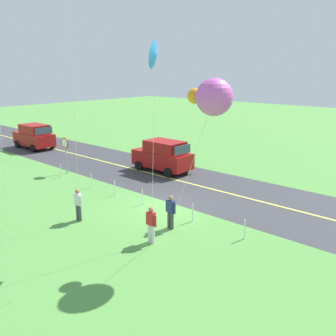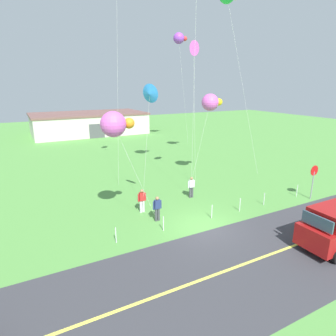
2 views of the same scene
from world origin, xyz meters
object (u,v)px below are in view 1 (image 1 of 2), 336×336
(person_child_watcher, at_px, (78,204))
(kite_blue_mid, at_px, (213,97))
(person_adult_companion, at_px, (171,211))
(person_adult_near, at_px, (151,224))
(kite_red_low, at_px, (155,55))
(stop_sign, at_px, (65,148))
(car_parked_east_far, at_px, (34,136))
(car_suv_foreground, at_px, (163,156))

(person_child_watcher, height_order, kite_blue_mid, kite_blue_mid)
(person_adult_companion, bearing_deg, person_adult_near, 53.43)
(kite_red_low, bearing_deg, person_adult_companion, -91.91)
(stop_sign, bearing_deg, kite_blue_mid, 170.17)
(person_adult_near, bearing_deg, car_parked_east_far, -66.16)
(car_suv_foreground, distance_m, car_parked_east_far, 14.39)
(person_adult_near, distance_m, kite_blue_mid, 5.76)
(stop_sign, bearing_deg, car_suv_foreground, -133.60)
(stop_sign, bearing_deg, car_parked_east_far, -16.70)
(car_suv_foreground, bearing_deg, person_child_watcher, 107.78)
(car_parked_east_far, distance_m, person_adult_companion, 21.72)
(car_suv_foreground, xyz_separation_m, person_child_watcher, (-2.98, 9.30, -0.29))
(car_suv_foreground, relative_size, person_adult_near, 2.75)
(person_adult_companion, relative_size, person_child_watcher, 1.00)
(person_adult_near, xyz_separation_m, kite_blue_mid, (-2.01, -1.30, 5.24))
(stop_sign, distance_m, person_adult_companion, 11.82)
(person_adult_near, bearing_deg, stop_sign, -66.43)
(car_suv_foreground, bearing_deg, person_adult_near, 129.93)
(person_child_watcher, bearing_deg, kite_red_low, -157.37)
(person_adult_near, relative_size, person_adult_companion, 1.00)
(car_parked_east_far, height_order, kite_red_low, kite_red_low)
(car_suv_foreground, xyz_separation_m, kite_red_low, (-6.87, 7.94, 6.47))
(kite_red_low, bearing_deg, person_child_watcher, 19.29)
(person_adult_near, xyz_separation_m, kite_red_low, (0.36, -0.70, 6.76))
(car_parked_east_far, xyz_separation_m, kite_blue_mid, (-23.49, 5.28, 4.95))
(stop_sign, relative_size, kite_red_low, 0.31)
(stop_sign, distance_m, person_child_watcher, 8.88)
(car_parked_east_far, bearing_deg, person_child_watcher, 157.20)
(person_child_watcher, distance_m, kite_blue_mid, 8.40)
(car_suv_foreground, distance_m, stop_sign, 6.83)
(stop_sign, xyz_separation_m, kite_blue_mid, (-13.94, 2.41, 4.30))
(car_suv_foreground, bearing_deg, person_adult_companion, 134.44)
(kite_blue_mid, bearing_deg, person_adult_near, 32.87)
(person_adult_companion, distance_m, person_child_watcher, 4.53)
(car_suv_foreground, xyz_separation_m, kite_blue_mid, (-9.25, 7.34, 4.95))
(car_parked_east_far, bearing_deg, person_adult_companion, 166.76)
(stop_sign, relative_size, person_adult_near, 1.60)
(car_suv_foreground, relative_size, kite_blue_mid, 0.65)
(car_parked_east_far, relative_size, kite_blue_mid, 0.65)
(stop_sign, relative_size, person_child_watcher, 1.60)
(kite_blue_mid, bearing_deg, kite_red_low, 14.13)
(car_suv_foreground, xyz_separation_m, person_adult_near, (-7.23, 8.64, -0.29))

